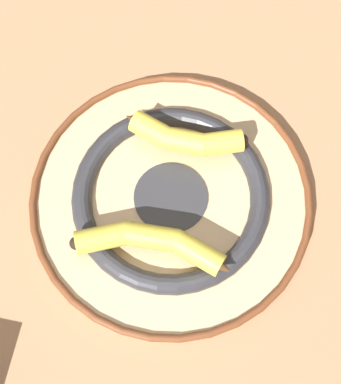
% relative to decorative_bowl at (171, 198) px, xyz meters
% --- Properties ---
extents(ground_plane, '(2.80, 2.80, 0.00)m').
position_rel_decorative_bowl_xyz_m(ground_plane, '(0.02, 0.03, -0.02)').
color(ground_plane, '#A87A56').
extents(decorative_bowl, '(0.39, 0.39, 0.04)m').
position_rel_decorative_bowl_xyz_m(decorative_bowl, '(0.00, 0.00, 0.00)').
color(decorative_bowl, tan).
rests_on(decorative_bowl, ground_plane).
extents(banana_a, '(0.06, 0.18, 0.03)m').
position_rel_decorative_bowl_xyz_m(banana_a, '(-0.08, 0.01, 0.04)').
color(banana_a, yellow).
rests_on(banana_a, decorative_bowl).
extents(banana_b, '(0.06, 0.21, 0.03)m').
position_rel_decorative_bowl_xyz_m(banana_b, '(0.08, -0.01, 0.04)').
color(banana_b, gold).
rests_on(banana_b, decorative_bowl).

